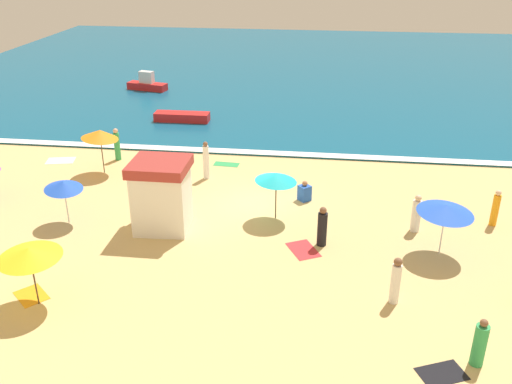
{
  "coord_description": "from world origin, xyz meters",
  "views": [
    {
      "loc": [
        2.84,
        -22.07,
        10.91
      ],
      "look_at": [
        0.03,
        -0.37,
        0.8
      ],
      "focal_mm": 39.11,
      "sensor_mm": 36.0,
      "label": 1
    }
  ],
  "objects_px": {
    "beach_umbrella_1": "(29,253)",
    "beach_umbrella_2": "(446,209)",
    "beach_umbrella_3": "(100,134)",
    "small_boat_1": "(147,84)",
    "beach_umbrella_0": "(276,177)",
    "beachgoer_2": "(206,161)",
    "beach_umbrella_6": "(63,185)",
    "small_boat_0": "(182,117)",
    "beachgoer_6": "(396,281)",
    "beachgoer_9": "(416,214)",
    "beachgoer_4": "(304,192)",
    "beachgoer_3": "(322,227)",
    "beachgoer_7": "(480,344)",
    "beachgoer_1": "(117,145)",
    "lifeguard_cabana": "(162,194)",
    "beachgoer_12": "(495,208)"
  },
  "relations": [
    {
      "from": "beachgoer_1",
      "to": "beachgoer_7",
      "type": "relative_size",
      "value": 1.15
    },
    {
      "from": "lifeguard_cabana",
      "to": "beachgoer_1",
      "type": "xyz_separation_m",
      "value": [
        -4.52,
        7.06,
        -0.64
      ]
    },
    {
      "from": "beach_umbrella_3",
      "to": "beachgoer_4",
      "type": "height_order",
      "value": "beach_umbrella_3"
    },
    {
      "from": "beachgoer_7",
      "to": "small_boat_0",
      "type": "height_order",
      "value": "beachgoer_7"
    },
    {
      "from": "beachgoer_2",
      "to": "beachgoer_3",
      "type": "relative_size",
      "value": 1.18
    },
    {
      "from": "beach_umbrella_6",
      "to": "beachgoer_12",
      "type": "bearing_deg",
      "value": 6.7
    },
    {
      "from": "beachgoer_12",
      "to": "beachgoer_3",
      "type": "bearing_deg",
      "value": -160.05
    },
    {
      "from": "beach_umbrella_3",
      "to": "beach_umbrella_1",
      "type": "bearing_deg",
      "value": -79.56
    },
    {
      "from": "small_boat_1",
      "to": "beach_umbrella_3",
      "type": "bearing_deg",
      "value": -80.23
    },
    {
      "from": "beach_umbrella_0",
      "to": "beachgoer_2",
      "type": "height_order",
      "value": "beach_umbrella_0"
    },
    {
      "from": "beachgoer_1",
      "to": "beachgoer_9",
      "type": "xyz_separation_m",
      "value": [
        14.68,
        -6.06,
        -0.1
      ]
    },
    {
      "from": "beach_umbrella_0",
      "to": "beachgoer_4",
      "type": "xyz_separation_m",
      "value": [
        1.12,
        1.92,
        -1.49
      ]
    },
    {
      "from": "beachgoer_9",
      "to": "small_boat_1",
      "type": "height_order",
      "value": "beachgoer_9"
    },
    {
      "from": "beachgoer_2",
      "to": "beachgoer_4",
      "type": "xyz_separation_m",
      "value": [
        4.9,
        -1.88,
        -0.53
      ]
    },
    {
      "from": "beachgoer_7",
      "to": "beach_umbrella_2",
      "type": "bearing_deg",
      "value": 90.24
    },
    {
      "from": "beach_umbrella_0",
      "to": "lifeguard_cabana",
      "type": "bearing_deg",
      "value": -162.78
    },
    {
      "from": "beach_umbrella_6",
      "to": "small_boat_0",
      "type": "height_order",
      "value": "beach_umbrella_6"
    },
    {
      "from": "beachgoer_1",
      "to": "beach_umbrella_2",
      "type": "bearing_deg",
      "value": -26.84
    },
    {
      "from": "beachgoer_2",
      "to": "beachgoer_12",
      "type": "distance_m",
      "value": 13.16
    },
    {
      "from": "beach_umbrella_0",
      "to": "small_boat_0",
      "type": "relative_size",
      "value": 0.61
    },
    {
      "from": "beachgoer_6",
      "to": "beachgoer_9",
      "type": "height_order",
      "value": "beachgoer_6"
    },
    {
      "from": "beachgoer_4",
      "to": "beachgoer_3",
      "type": "bearing_deg",
      "value": -77.66
    },
    {
      "from": "lifeguard_cabana",
      "to": "beach_umbrella_6",
      "type": "relative_size",
      "value": 1.33
    },
    {
      "from": "beachgoer_2",
      "to": "beachgoer_7",
      "type": "xyz_separation_m",
      "value": [
        10.2,
        -11.89,
        -0.23
      ]
    },
    {
      "from": "beach_umbrella_0",
      "to": "beachgoer_12",
      "type": "distance_m",
      "value": 9.05
    },
    {
      "from": "beach_umbrella_0",
      "to": "beachgoer_1",
      "type": "relative_size",
      "value": 1.23
    },
    {
      "from": "beachgoer_3",
      "to": "beachgoer_6",
      "type": "bearing_deg",
      "value": -54.87
    },
    {
      "from": "beach_umbrella_2",
      "to": "beach_umbrella_3",
      "type": "height_order",
      "value": "beach_umbrella_3"
    },
    {
      "from": "lifeguard_cabana",
      "to": "beachgoer_9",
      "type": "distance_m",
      "value": 10.23
    },
    {
      "from": "beachgoer_4",
      "to": "beachgoer_9",
      "type": "relative_size",
      "value": 0.59
    },
    {
      "from": "beach_umbrella_3",
      "to": "beachgoer_4",
      "type": "relative_size",
      "value": 2.5
    },
    {
      "from": "beachgoer_7",
      "to": "beachgoer_12",
      "type": "distance_m",
      "value": 9.0
    },
    {
      "from": "beachgoer_6",
      "to": "small_boat_0",
      "type": "bearing_deg",
      "value": 122.96
    },
    {
      "from": "beachgoer_3",
      "to": "beachgoer_9",
      "type": "distance_m",
      "value": 4.05
    },
    {
      "from": "beach_umbrella_3",
      "to": "lifeguard_cabana",
      "type": "bearing_deg",
      "value": -48.77
    },
    {
      "from": "beach_umbrella_2",
      "to": "beachgoer_9",
      "type": "relative_size",
      "value": 1.83
    },
    {
      "from": "beachgoer_2",
      "to": "small_boat_1",
      "type": "bearing_deg",
      "value": 116.59
    },
    {
      "from": "beachgoer_3",
      "to": "beachgoer_7",
      "type": "distance_m",
      "value": 7.54
    },
    {
      "from": "beachgoer_6",
      "to": "small_boat_1",
      "type": "height_order",
      "value": "beachgoer_6"
    },
    {
      "from": "beachgoer_6",
      "to": "beachgoer_9",
      "type": "relative_size",
      "value": 1.04
    },
    {
      "from": "lifeguard_cabana",
      "to": "beachgoer_2",
      "type": "bearing_deg",
      "value": 82.5
    },
    {
      "from": "beach_umbrella_3",
      "to": "small_boat_1",
      "type": "height_order",
      "value": "beach_umbrella_3"
    },
    {
      "from": "beach_umbrella_1",
      "to": "beach_umbrella_2",
      "type": "distance_m",
      "value": 14.32
    },
    {
      "from": "beachgoer_3",
      "to": "beachgoer_12",
      "type": "relative_size",
      "value": 1.03
    },
    {
      "from": "beachgoer_2",
      "to": "beachgoer_4",
      "type": "bearing_deg",
      "value": -21.01
    },
    {
      "from": "beachgoer_1",
      "to": "beach_umbrella_0",
      "type": "bearing_deg",
      "value": -32.28
    },
    {
      "from": "lifeguard_cabana",
      "to": "beach_umbrella_2",
      "type": "xyz_separation_m",
      "value": [
        10.85,
        -0.72,
        0.39
      ]
    },
    {
      "from": "beach_umbrella_0",
      "to": "beachgoer_1",
      "type": "bearing_deg",
      "value": 147.72
    },
    {
      "from": "beach_umbrella_0",
      "to": "beachgoer_2",
      "type": "bearing_deg",
      "value": 134.82
    },
    {
      "from": "beachgoer_9",
      "to": "beachgoer_6",
      "type": "bearing_deg",
      "value": -104.45
    }
  ]
}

